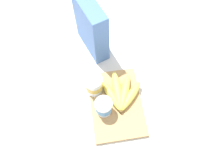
% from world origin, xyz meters
% --- Properties ---
extents(ground_plane, '(2.40, 2.40, 0.00)m').
position_xyz_m(ground_plane, '(0.00, 0.00, 0.00)').
color(ground_plane, silver).
extents(cutting_board, '(0.31, 0.22, 0.02)m').
position_xyz_m(cutting_board, '(0.00, 0.00, 0.01)').
color(cutting_board, tan).
rests_on(cutting_board, ground_plane).
extents(cereal_box, '(0.22, 0.14, 0.28)m').
position_xyz_m(cereal_box, '(0.32, 0.06, 0.14)').
color(cereal_box, '#4770B7').
rests_on(cereal_box, ground_plane).
extents(yogurt_cup_front, '(0.07, 0.07, 0.08)m').
position_xyz_m(yogurt_cup_front, '(-0.02, 0.06, 0.06)').
color(yogurt_cup_front, white).
rests_on(yogurt_cup_front, cutting_board).
extents(yogurt_cup_back, '(0.08, 0.08, 0.10)m').
position_xyz_m(yogurt_cup_back, '(0.08, 0.08, 0.07)').
color(yogurt_cup_back, white).
rests_on(yogurt_cup_back, cutting_board).
extents(banana_bunch, '(0.19, 0.19, 0.04)m').
position_xyz_m(banana_bunch, '(0.03, -0.03, 0.04)').
color(banana_bunch, '#E2D051').
rests_on(banana_bunch, cutting_board).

